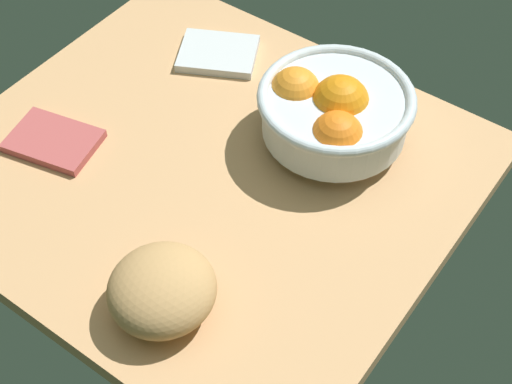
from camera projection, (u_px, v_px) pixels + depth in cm
name	position (u px, v px, depth cm)	size (l,w,h in cm)	color
ground_plane	(207.00, 172.00, 110.88)	(70.08, 64.00, 3.00)	tan
fruit_bowl	(333.00, 111.00, 108.18)	(22.30, 22.30, 11.22)	silver
bread_loaf	(162.00, 290.00, 91.53)	(13.31, 13.03, 7.82)	tan
napkin_folded	(54.00, 141.00, 111.91)	(12.63, 8.92, 1.31)	#B44E4D
napkin_spare	(218.00, 53.00, 124.53)	(12.27, 9.69, 1.41)	silver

